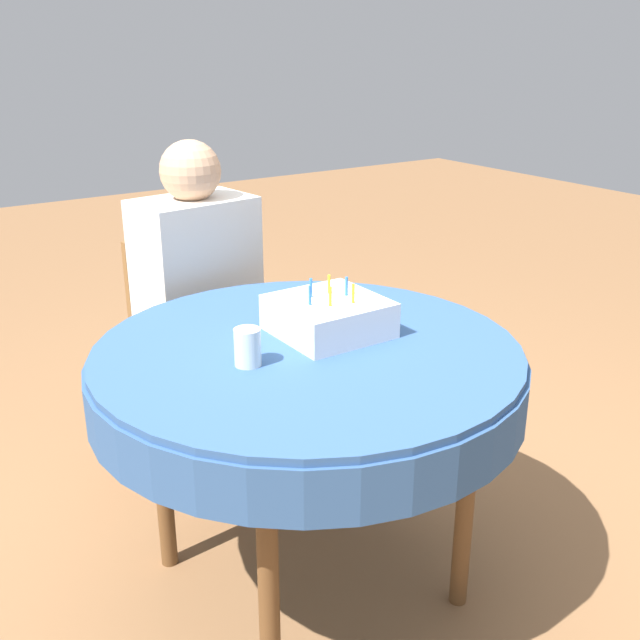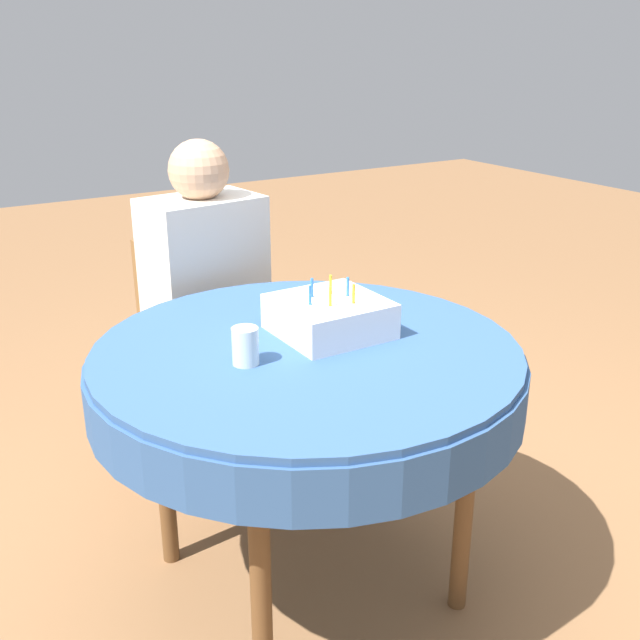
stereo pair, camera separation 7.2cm
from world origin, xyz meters
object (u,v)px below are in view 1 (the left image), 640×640
(person, at_px, (200,281))
(birthday_cake, at_px, (329,316))
(drinking_glass, at_px, (248,347))
(chair, at_px, (191,342))

(person, distance_m, birthday_cake, 0.73)
(drinking_glass, bearing_deg, birthday_cake, 12.82)
(chair, relative_size, birthday_cake, 3.08)
(chair, height_order, drinking_glass, drinking_glass)
(person, height_order, birthday_cake, person)
(drinking_glass, bearing_deg, person, 73.03)
(chair, height_order, birthday_cake, birthday_cake)
(chair, bearing_deg, drinking_glass, -111.42)
(person, bearing_deg, chair, 90.00)
(person, distance_m, drinking_glass, 0.83)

